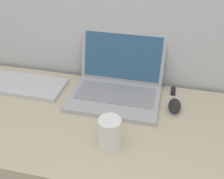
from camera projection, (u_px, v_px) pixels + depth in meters
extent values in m
cube|color=#ADADB2|center=(114.00, 98.00, 1.11)|extent=(0.37, 0.26, 0.02)
cube|color=gray|center=(115.00, 94.00, 1.11)|extent=(0.33, 0.14, 0.00)
cube|color=#ADADB2|center=(122.00, 57.00, 1.17)|extent=(0.37, 0.07, 0.22)
cube|color=#2D567F|center=(122.00, 57.00, 1.16)|extent=(0.34, 0.06, 0.19)
cylinder|color=white|center=(110.00, 133.00, 0.87)|extent=(0.08, 0.08, 0.11)
cylinder|color=black|center=(110.00, 121.00, 0.84)|extent=(0.06, 0.06, 0.01)
ellipsoid|color=#B2B2B7|center=(174.00, 108.00, 1.06)|extent=(0.05, 0.10, 0.01)
ellipsoid|color=black|center=(175.00, 106.00, 1.05)|extent=(0.05, 0.09, 0.03)
cube|color=silver|center=(23.00, 85.00, 1.19)|extent=(0.38, 0.17, 0.02)
cube|color=black|center=(173.00, 91.00, 1.16)|extent=(0.02, 0.06, 0.01)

